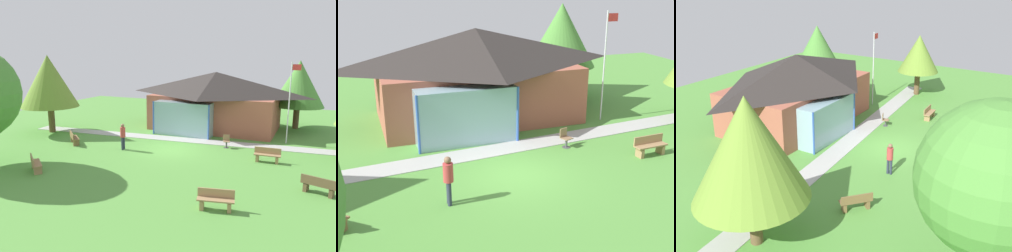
{
  "view_description": "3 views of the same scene",
  "coord_description": "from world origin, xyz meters",
  "views": [
    {
      "loc": [
        8.45,
        -19.09,
        6.12
      ],
      "look_at": [
        -0.92,
        1.16,
        1.28
      ],
      "focal_mm": 34.97,
      "sensor_mm": 36.0,
      "label": 1
    },
    {
      "loc": [
        -5.7,
        -14.5,
        7.35
      ],
      "look_at": [
        0.22,
        1.87,
        1.35
      ],
      "focal_mm": 47.22,
      "sensor_mm": 36.0,
      "label": 2
    },
    {
      "loc": [
        -20.71,
        -9.73,
        10.44
      ],
      "look_at": [
        -0.6,
        2.92,
        1.01
      ],
      "focal_mm": 44.06,
      "sensor_mm": 36.0,
      "label": 3
    }
  ],
  "objects": [
    {
      "name": "bench_lawn_far_right",
      "position": [
        8.81,
        -3.82,
        0.4
      ],
      "size": [
        1.56,
        0.85,
        0.84
      ],
      "rotation": [
        0.0,
        0.0,
        6.0
      ],
      "color": "brown",
      "rests_on": "ground_plane"
    },
    {
      "name": "footpath",
      "position": [
        0.0,
        2.61,
        0.01
      ],
      "size": [
        25.98,
        3.84,
        0.03
      ],
      "primitive_type": "cube",
      "rotation": [
        0.0,
        0.0,
        0.1
      ],
      "color": "#ADADA8",
      "rests_on": "ground_plane"
    },
    {
      "name": "visitor_strolling_lawn",
      "position": [
        -3.0,
        -1.42,
        1.02
      ],
      "size": [
        0.34,
        0.34,
        1.74
      ],
      "rotation": [
        0.0,
        0.0,
        4.66
      ],
      "color": "#2D3347",
      "rests_on": "ground_plane"
    },
    {
      "name": "bench_mid_right",
      "position": [
        6.04,
        -0.11,
        0.4
      ],
      "size": [
        1.52,
        0.53,
        0.84
      ],
      "rotation": [
        0.0,
        0.0,
        3.2
      ],
      "color": "#9E7A51",
      "rests_on": "ground_plane"
    },
    {
      "name": "bench_mid_left",
      "position": [
        -6.89,
        -1.68,
        0.4
      ],
      "size": [
        1.42,
        1.32,
        0.84
      ],
      "rotation": [
        0.0,
        0.0,
        5.57
      ],
      "color": "brown",
      "rests_on": "ground_plane"
    },
    {
      "name": "bench_front_left",
      "position": [
        -5.04,
        -6.92,
        0.4
      ],
      "size": [
        1.46,
        1.26,
        0.84
      ],
      "rotation": [
        0.0,
        0.0,
        5.63
      ],
      "color": "#9E7A51",
      "rests_on": "ground_plane"
    },
    {
      "name": "flagpole",
      "position": [
        6.67,
        4.83,
        3.13
      ],
      "size": [
        0.64,
        0.08,
        5.67
      ],
      "color": "silver",
      "rests_on": "ground_plane"
    },
    {
      "name": "ground_plane",
      "position": [
        0.0,
        0.0,
        0.0
      ],
      "size": [
        44.0,
        44.0,
        0.0
      ],
      "primitive_type": "plane",
      "color": "#54933D"
    },
    {
      "name": "tree_west_hedge",
      "position": [
        -11.0,
        0.51,
        4.1
      ],
      "size": [
        4.51,
        4.51,
        6.15
      ],
      "color": "brown",
      "rests_on": "ground_plane"
    },
    {
      "name": "pavilion",
      "position": [
        0.51,
        7.3,
        2.48
      ],
      "size": [
        11.05,
        7.55,
        4.76
      ],
      "color": "#A35642",
      "rests_on": "ground_plane"
    },
    {
      "name": "patio_chair_lawn_spare",
      "position": [
        3.07,
        1.94,
        0.42
      ],
      "size": [
        0.57,
        0.57,
        0.86
      ],
      "rotation": [
        0.0,
        0.0,
        3.5
      ],
      "color": "#8C6B4C",
      "rests_on": "ground_plane"
    },
    {
      "name": "bench_front_right",
      "position": [
        5.06,
        -7.19,
        0.4
      ],
      "size": [
        1.56,
        0.77,
        0.84
      ],
      "rotation": [
        0.0,
        0.0,
        3.37
      ],
      "color": "#9E7A51",
      "rests_on": "ground_plane"
    },
    {
      "name": "tree_behind_pavilion_right",
      "position": [
        6.87,
        10.21,
        3.79
      ],
      "size": [
        4.24,
        4.24,
        5.72
      ],
      "color": "brown",
      "rests_on": "ground_plane"
    }
  ]
}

